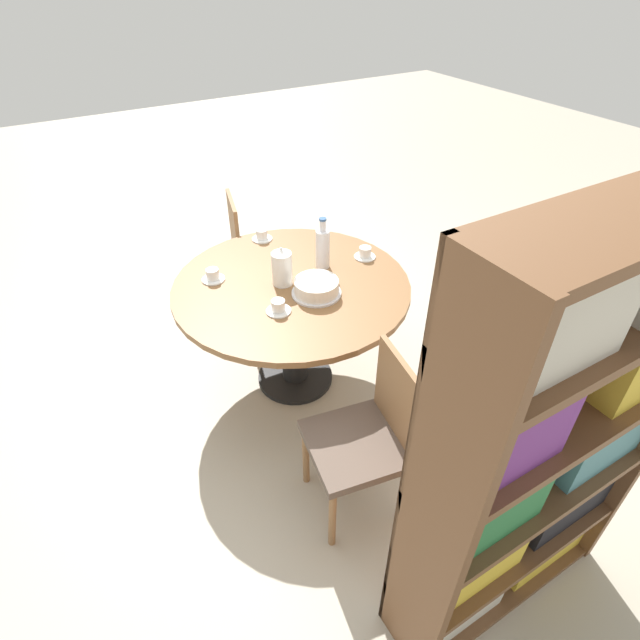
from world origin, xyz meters
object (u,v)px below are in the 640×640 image
(chair_a, at_px, (256,248))
(cup_b, at_px, (278,307))
(bookshelf, at_px, (537,455))
(cake_main, at_px, (316,288))
(cup_c, at_px, (262,235))
(cup_d, at_px, (213,276))
(cup_a, at_px, (365,253))
(coffee_pot, at_px, (282,267))
(water_bottle, at_px, (323,248))
(chair_b, at_px, (368,435))

(chair_a, bearing_deg, cup_b, 176.91)
(bookshelf, distance_m, cup_b, 1.37)
(cake_main, bearing_deg, bookshelf, 92.36)
(cup_c, height_order, cup_d, same)
(cake_main, height_order, cup_a, cake_main)
(bookshelf, relative_size, cup_c, 13.66)
(bookshelf, xyz_separation_m, coffee_pot, (0.16, -1.56, -0.03))
(cup_c, bearing_deg, cup_d, 33.75)
(water_bottle, xyz_separation_m, cake_main, (0.17, 0.22, -0.08))
(chair_a, height_order, cup_a, chair_a)
(bookshelf, bearing_deg, cup_c, 91.25)
(water_bottle, bearing_deg, bookshelf, 85.89)
(cake_main, height_order, cup_c, cake_main)
(chair_b, xyz_separation_m, bookshelf, (-0.23, 0.62, 0.40))
(chair_a, distance_m, chair_b, 1.84)
(chair_b, relative_size, cup_b, 6.59)
(bookshelf, relative_size, coffee_pot, 7.85)
(cup_b, bearing_deg, chair_b, 96.10)
(bookshelf, height_order, cake_main, bookshelf)
(coffee_pot, bearing_deg, cake_main, 120.23)
(cup_a, height_order, cup_d, same)
(cup_a, relative_size, cup_b, 1.00)
(coffee_pot, height_order, cup_b, coffee_pot)
(coffee_pot, relative_size, cup_c, 1.74)
(coffee_pot, relative_size, water_bottle, 0.73)
(cup_d, bearing_deg, chair_a, -129.30)
(water_bottle, distance_m, cup_a, 0.29)
(water_bottle, height_order, cake_main, water_bottle)
(chair_b, xyz_separation_m, cup_b, (0.08, -0.72, 0.29))
(bookshelf, height_order, coffee_pot, bookshelf)
(water_bottle, height_order, cup_c, water_bottle)
(chair_b, height_order, bookshelf, bookshelf)
(cup_b, height_order, cup_c, same)
(chair_a, xyz_separation_m, cup_c, (0.10, 0.36, 0.29))
(coffee_pot, xyz_separation_m, water_bottle, (-0.28, -0.04, 0.02))
(cup_b, distance_m, cup_c, 0.79)
(chair_b, xyz_separation_m, cup_d, (0.26, -1.17, 0.29))
(cup_a, bearing_deg, chair_a, -69.16)
(water_bottle, xyz_separation_m, cup_b, (0.42, 0.26, -0.10))
(coffee_pot, distance_m, water_bottle, 0.28)
(bookshelf, bearing_deg, water_bottle, 85.89)
(coffee_pot, bearing_deg, cup_d, -35.54)
(cake_main, distance_m, cup_c, 0.70)
(cake_main, bearing_deg, coffee_pot, -59.77)
(chair_a, xyz_separation_m, cup_d, (0.54, 0.65, 0.29))
(cup_c, relative_size, cup_d, 1.00)
(water_bottle, relative_size, cup_c, 2.37)
(bookshelf, relative_size, water_bottle, 5.77)
(chair_a, height_order, chair_b, same)
(chair_b, distance_m, bookshelf, 0.77)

